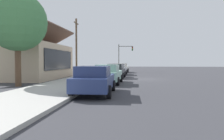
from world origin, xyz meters
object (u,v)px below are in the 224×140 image
Objects in this scene: car_navy at (95,80)px; shade_tree at (17,22)px; car_charcoal at (116,71)px; utility_pole_wooden at (76,46)px; fire_hydrant_red at (103,73)px; car_seafoam at (108,74)px; car_ivory at (122,68)px; car_silver at (119,69)px; traffic_light_main at (124,53)px.

shade_tree reaches higher than car_navy.
car_navy is at bearing -178.54° from car_charcoal.
car_charcoal is 0.59× the size of utility_pole_wooden.
car_navy reaches higher than fire_hydrant_red.
car_seafoam is 1.10× the size of car_charcoal.
car_charcoal is 0.97× the size of car_ivory.
car_charcoal and car_silver have the same top height.
utility_pole_wooden is at bearing 51.38° from fire_hydrant_red.
utility_pole_wooden is at bearing 58.94° from car_charcoal.
utility_pole_wooden is at bearing 149.55° from car_ivory.
car_silver and car_ivory have the same top height.
car_ivory reaches higher than fire_hydrant_red.
fire_hydrant_red is (9.35, -4.92, -4.24)m from shade_tree.
car_charcoal is (12.22, -0.09, -0.00)m from car_navy.
utility_pole_wooden is (15.82, 5.47, 3.11)m from car_navy.
car_charcoal is 0.64× the size of shade_tree.
utility_pole_wooden reaches higher than shade_tree.
traffic_light_main is at bearing 0.69° from car_seafoam.
car_navy is at bearing -160.92° from utility_pole_wooden.
car_navy and car_charcoal have the same top height.
traffic_light_main reaches higher than car_ivory.
car_seafoam is at bearing -178.66° from car_charcoal.
shade_tree is at bearing 158.13° from car_silver.
utility_pole_wooden reaches higher than car_ivory.
car_ivory is at bearing 0.92° from car_seafoam.
car_seafoam is at bearing -178.25° from car_silver.
car_navy and car_silver have the same top height.
shade_tree is (-8.94, 6.48, 3.92)m from car_charcoal.
car_charcoal is at bearing -35.93° from shade_tree.
utility_pole_wooden is (9.89, 5.50, 3.11)m from car_seafoam.
car_ivory is (12.48, 0.01, 0.00)m from car_charcoal.
fire_hydrant_red is (-16.59, 1.66, -2.99)m from traffic_light_main.
utility_pole_wooden is 6.16m from fire_hydrant_red.
utility_pole_wooden is at bearing 157.09° from traffic_light_main.
utility_pole_wooden is 10.56× the size of fire_hydrant_red.
car_navy is at bearing -178.59° from car_ivory.
car_ivory is (6.73, -0.06, -0.00)m from car_silver.
car_navy is 1.03× the size of car_ivory.
traffic_light_main is (29.21, -0.19, 2.67)m from car_navy.
utility_pole_wooden is at bearing 30.16° from car_seafoam.
car_seafoam is at bearing -150.92° from utility_pole_wooden.
traffic_light_main is (23.28, -0.16, 2.67)m from car_seafoam.
car_ivory is 0.61× the size of utility_pole_wooden.
car_ivory is at bearing 178.66° from traffic_light_main.
traffic_light_main is (17.00, -0.10, 2.68)m from car_charcoal.
traffic_light_main is (11.25, -0.17, 2.67)m from car_silver.
car_seafoam is at bearing 179.61° from traffic_light_main.
shade_tree is 1.33× the size of traffic_light_main.
car_ivory is at bearing -7.34° from fire_hydrant_red.
car_charcoal is 17.21m from traffic_light_main.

